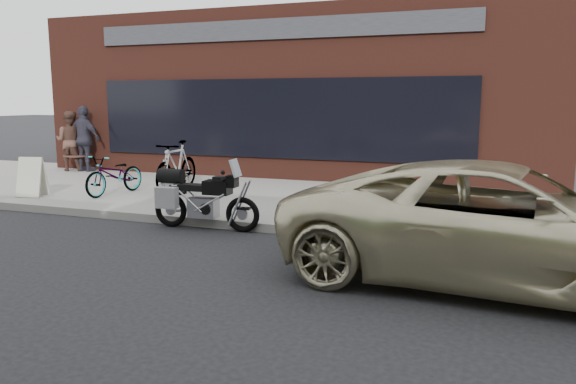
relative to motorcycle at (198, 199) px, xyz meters
name	(u,v)px	position (x,y,z in m)	size (l,w,h in m)	color
ground	(122,323)	(1.30, -3.87, -0.53)	(120.00, 120.00, 0.00)	black
near_sidewalk	(325,199)	(1.30, 3.13, -0.45)	(44.00, 6.00, 0.15)	gray
storefront	(328,97)	(-0.70, 10.11, 1.72)	(14.00, 10.07, 4.50)	#4D2219
motorcycle	(198,199)	(0.00, 0.00, 0.00)	(1.93, 0.68, 1.22)	black
minivan	(504,224)	(4.80, -1.27, 0.20)	(2.40, 5.21, 1.45)	beige
bicycle_front	(115,175)	(-3.00, 1.73, 0.05)	(0.57, 1.64, 0.86)	gray
bicycle_rear	(177,166)	(-1.97, 2.55, 0.18)	(0.53, 1.87, 1.12)	gray
sandwich_sign	(32,177)	(-4.50, 0.93, 0.04)	(0.61, 0.58, 0.83)	beige
cafe_table	(78,156)	(-6.64, 4.82, 0.04)	(0.80, 0.80, 0.46)	black
cafe_patron_left	(70,141)	(-6.80, 4.73, 0.48)	(0.83, 0.65, 1.71)	brown
cafe_patron_right	(85,139)	(-6.28, 4.73, 0.55)	(1.09, 0.45, 1.86)	#33323F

